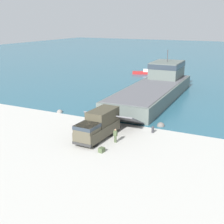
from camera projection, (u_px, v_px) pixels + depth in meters
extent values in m
plane|color=#B7B5AD|center=(99.00, 129.00, 40.77)|extent=(240.00, 240.00, 0.00)
cube|color=#285B70|center=(216.00, 56.00, 120.96)|extent=(240.00, 180.00, 0.01)
cube|color=#56605B|center=(152.00, 93.00, 55.83)|extent=(9.10, 28.70, 2.32)
cube|color=#56565B|center=(152.00, 86.00, 55.49)|extent=(8.42, 27.54, 0.08)
cube|color=#56605B|center=(167.00, 70.00, 63.52)|extent=(5.88, 8.17, 3.28)
cube|color=#28333D|center=(167.00, 65.00, 63.23)|extent=(6.04, 8.26, 0.99)
cylinder|color=#3F3F42|center=(168.00, 56.00, 62.71)|extent=(0.16, 0.16, 2.40)
cube|color=#56565B|center=(115.00, 118.00, 41.40)|extent=(6.94, 4.96, 2.25)
cube|color=#4C4738|center=(98.00, 131.00, 37.34)|extent=(2.55, 7.20, 1.28)
cube|color=#4C4738|center=(87.00, 128.00, 35.05)|extent=(2.31, 2.48, 0.84)
cube|color=#28333D|center=(87.00, 126.00, 34.99)|extent=(2.38, 2.50, 0.42)
cube|color=#413C2E|center=(103.00, 116.00, 37.95)|extent=(2.40, 4.57, 1.69)
cube|color=#2D2D2D|center=(82.00, 144.00, 34.53)|extent=(2.45, 0.29, 0.32)
cylinder|color=black|center=(95.00, 141.00, 35.15)|extent=(0.42, 1.20, 1.19)
cylinder|color=black|center=(81.00, 138.00, 36.03)|extent=(0.42, 1.20, 1.19)
cylinder|color=black|center=(111.00, 131.00, 38.44)|extent=(0.42, 1.20, 1.19)
cylinder|color=black|center=(98.00, 129.00, 39.32)|extent=(0.42, 1.20, 1.19)
cylinder|color=black|center=(116.00, 128.00, 39.37)|extent=(0.42, 1.20, 1.19)
cylinder|color=black|center=(102.00, 126.00, 40.25)|extent=(0.42, 1.20, 1.19)
cylinder|color=#475638|center=(116.00, 139.00, 36.28)|extent=(0.14, 0.14, 0.81)
cylinder|color=#475638|center=(115.00, 139.00, 36.37)|extent=(0.14, 0.14, 0.81)
cube|color=#475638|center=(115.00, 133.00, 36.12)|extent=(0.46, 0.27, 0.64)
sphere|color=tan|center=(115.00, 130.00, 36.00)|extent=(0.22, 0.22, 0.22)
cube|color=#B22323|center=(145.00, 73.00, 82.21)|extent=(6.91, 4.37, 0.60)
cube|color=silver|center=(147.00, 70.00, 81.99)|extent=(2.38, 2.04, 0.66)
cylinder|color=#333338|center=(153.00, 130.00, 39.53)|extent=(0.32, 0.32, 0.60)
sphere|color=#333338|center=(153.00, 127.00, 39.42)|extent=(0.36, 0.36, 0.36)
cube|color=#475638|center=(102.00, 150.00, 33.70)|extent=(0.61, 0.70, 0.52)
sphere|color=gray|center=(60.00, 112.00, 48.22)|extent=(0.93, 0.93, 0.93)
sphere|color=#66605B|center=(161.00, 126.00, 42.05)|extent=(1.04, 1.04, 1.04)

